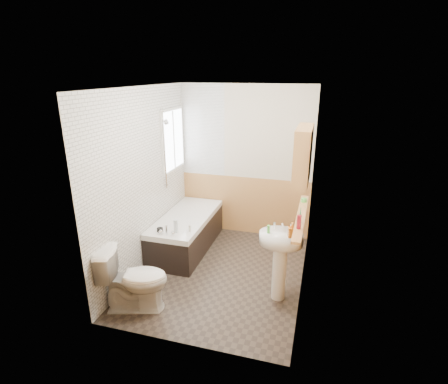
{
  "coord_description": "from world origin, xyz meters",
  "views": [
    {
      "loc": [
        1.21,
        -4.08,
        2.68
      ],
      "look_at": [
        0.0,
        0.15,
        1.15
      ],
      "focal_mm": 28.0,
      "sensor_mm": 36.0,
      "label": 1
    }
  ],
  "objects_px": {
    "sink": "(280,252)",
    "medicine_cabinet": "(303,155)",
    "bathtub": "(187,231)",
    "pine_shelf": "(301,217)",
    "toilet": "(134,279)"
  },
  "relations": [
    {
      "from": "bathtub",
      "to": "medicine_cabinet",
      "type": "xyz_separation_m",
      "value": [
        1.74,
        -0.82,
        1.52
      ]
    },
    {
      "from": "toilet",
      "to": "medicine_cabinet",
      "type": "distance_m",
      "value": 2.39
    },
    {
      "from": "bathtub",
      "to": "pine_shelf",
      "type": "xyz_separation_m",
      "value": [
        1.77,
        -0.72,
        0.76
      ]
    },
    {
      "from": "bathtub",
      "to": "toilet",
      "type": "bearing_deg",
      "value": -91.1
    },
    {
      "from": "medicine_cabinet",
      "to": "pine_shelf",
      "type": "bearing_deg",
      "value": 74.19
    },
    {
      "from": "sink",
      "to": "bathtub",
      "type": "bearing_deg",
      "value": 150.9
    },
    {
      "from": "sink",
      "to": "medicine_cabinet",
      "type": "distance_m",
      "value": 1.19
    },
    {
      "from": "bathtub",
      "to": "sink",
      "type": "height_order",
      "value": "sink"
    },
    {
      "from": "sink",
      "to": "medicine_cabinet",
      "type": "height_order",
      "value": "medicine_cabinet"
    },
    {
      "from": "toilet",
      "to": "pine_shelf",
      "type": "bearing_deg",
      "value": -81.69
    },
    {
      "from": "pine_shelf",
      "to": "bathtub",
      "type": "bearing_deg",
      "value": 157.82
    },
    {
      "from": "pine_shelf",
      "to": "medicine_cabinet",
      "type": "bearing_deg",
      "value": -105.81
    },
    {
      "from": "toilet",
      "to": "sink",
      "type": "height_order",
      "value": "sink"
    },
    {
      "from": "sink",
      "to": "toilet",
      "type": "bearing_deg",
      "value": -156.85
    },
    {
      "from": "sink",
      "to": "pine_shelf",
      "type": "height_order",
      "value": "pine_shelf"
    }
  ]
}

